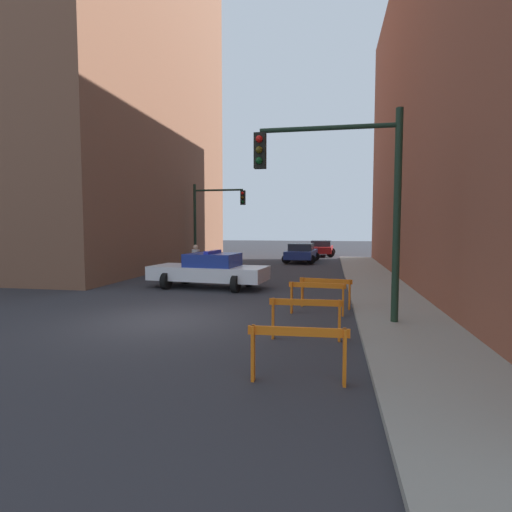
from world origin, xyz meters
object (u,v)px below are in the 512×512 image
at_px(traffic_light_near, 348,184).
at_px(parked_car_near, 301,253).
at_px(parked_car_mid, 321,248).
at_px(barrier_front, 298,345).
at_px(traffic_light_far, 211,212).
at_px(barrier_back, 317,293).
at_px(barrier_mid, 306,312).
at_px(barrier_corner, 326,288).
at_px(pedestrian_crossing, 196,262).
at_px(police_car, 210,270).

relative_size(traffic_light_near, parked_car_near, 1.18).
relative_size(parked_car_mid, barrier_front, 2.72).
bearing_deg(traffic_light_far, barrier_back, -61.88).
height_order(traffic_light_near, barrier_mid, traffic_light_near).
distance_m(parked_car_near, barrier_back, 16.60).
bearing_deg(parked_car_mid, barrier_corner, -86.25).
height_order(parked_car_mid, barrier_front, parked_car_mid).
bearing_deg(barrier_back, barrier_corner, 77.26).
distance_m(traffic_light_far, pedestrian_crossing, 8.18).
xyz_separation_m(traffic_light_near, barrier_front, (-0.89, -4.06, -2.91)).
bearing_deg(barrier_front, traffic_light_near, 77.64).
distance_m(parked_car_near, barrier_front, 21.63).
bearing_deg(parked_car_mid, barrier_mid, -87.34).
relative_size(parked_car_near, barrier_back, 2.76).
height_order(traffic_light_near, barrier_front, traffic_light_near).
xyz_separation_m(parked_car_near, pedestrian_crossing, (-4.01, -10.55, 0.19)).
distance_m(traffic_light_far, barrier_front, 20.15).
relative_size(barrier_mid, barrier_corner, 1.01).
height_order(parked_car_near, pedestrian_crossing, pedestrian_crossing).
relative_size(police_car, barrier_corner, 3.07).
height_order(traffic_light_near, barrier_back, traffic_light_near).
distance_m(barrier_front, barrier_corner, 6.05).
relative_size(traffic_light_far, police_car, 1.07).
distance_m(traffic_light_far, parked_car_mid, 11.64).
xyz_separation_m(traffic_light_near, barrier_mid, (-0.92, -1.61, -2.91)).
bearing_deg(barrier_mid, parked_car_near, 94.48).
relative_size(police_car, pedestrian_crossing, 2.93).
bearing_deg(barrier_front, parked_car_mid, 90.67).
xyz_separation_m(traffic_light_far, pedestrian_crossing, (1.60, -7.61, -2.54)).
distance_m(parked_car_near, barrier_mid, 19.17).
xyz_separation_m(traffic_light_far, barrier_corner, (7.48, -12.59, -2.78)).
xyz_separation_m(parked_car_near, parked_car_mid, (1.21, 6.09, 0.00)).
xyz_separation_m(traffic_light_far, police_car, (2.81, -9.39, -2.67)).
bearing_deg(pedestrian_crossing, barrier_mid, 153.91).
height_order(traffic_light_far, parked_car_near, traffic_light_far).
relative_size(traffic_light_far, barrier_front, 3.25).
relative_size(traffic_light_near, barrier_corner, 3.28).
bearing_deg(barrier_mid, parked_car_mid, 90.66).
bearing_deg(parked_car_near, traffic_light_far, -148.58).
xyz_separation_m(parked_car_near, barrier_back, (1.65, -16.52, -0.06)).
bearing_deg(barrier_back, barrier_front, -91.33).
xyz_separation_m(police_car, parked_car_mid, (4.01, 18.42, -0.05)).
bearing_deg(police_car, traffic_light_far, 22.74).
height_order(traffic_light_near, barrier_corner, traffic_light_near).
distance_m(parked_car_mid, barrier_mid, 25.20).
height_order(traffic_light_far, pedestrian_crossing, traffic_light_far).
bearing_deg(traffic_light_far, barrier_corner, -59.29).
xyz_separation_m(traffic_light_near, police_car, (-5.22, 5.18, -2.81)).
height_order(parked_car_mid, pedestrian_crossing, pedestrian_crossing).
xyz_separation_m(traffic_light_near, pedestrian_crossing, (-6.43, 6.96, -2.67)).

